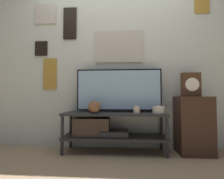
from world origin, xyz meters
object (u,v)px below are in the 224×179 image
(vase_wide_bowl, at_px, (159,110))
(candle_jar, at_px, (137,110))
(television, at_px, (119,90))
(mantel_clock, at_px, (191,85))
(vase_round_glass, at_px, (94,107))

(vase_wide_bowl, xyz_separation_m, candle_jar, (-0.28, -0.05, 0.00))
(television, xyz_separation_m, mantel_clock, (0.94, -0.06, 0.06))
(vase_wide_bowl, distance_m, candle_jar, 0.28)
(vase_wide_bowl, relative_size, candle_jar, 1.66)
(candle_jar, height_order, mantel_clock, mantel_clock)
(vase_round_glass, xyz_separation_m, candle_jar, (0.53, 0.01, -0.03))
(vase_round_glass, height_order, vase_wide_bowl, vase_round_glass)
(vase_wide_bowl, height_order, mantel_clock, mantel_clock)
(vase_wide_bowl, bearing_deg, candle_jar, -170.76)
(television, bearing_deg, candle_jar, -41.08)
(vase_round_glass, xyz_separation_m, vase_wide_bowl, (0.81, 0.05, -0.04))
(vase_round_glass, relative_size, candle_jar, 1.72)
(mantel_clock, bearing_deg, vase_round_glass, -173.40)
(vase_round_glass, bearing_deg, mantel_clock, 6.60)
(television, distance_m, vase_wide_bowl, 0.59)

